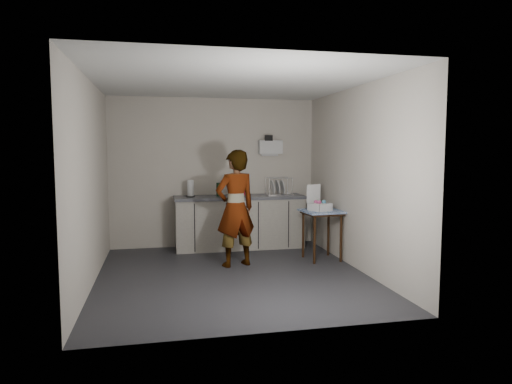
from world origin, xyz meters
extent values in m
plane|color=#2C2C32|center=(0.00, 0.00, 0.00)|extent=(4.00, 4.00, 0.00)
cube|color=beige|center=(0.00, 1.99, 1.30)|extent=(3.60, 0.02, 2.60)
cube|color=beige|center=(1.79, 0.00, 1.30)|extent=(0.02, 4.00, 2.60)
cube|color=beige|center=(-1.79, 0.00, 1.30)|extent=(0.02, 4.00, 2.60)
cube|color=white|center=(0.00, 0.00, 2.60)|extent=(3.60, 4.00, 0.01)
cube|color=black|center=(0.40, 1.70, 0.04)|extent=(2.20, 0.52, 0.08)
cube|color=beige|center=(0.40, 1.70, 0.43)|extent=(2.20, 0.58, 0.86)
cube|color=#45474E|center=(0.40, 1.70, 0.89)|extent=(2.24, 0.62, 0.05)
cube|color=black|center=(-0.40, 1.41, 0.43)|extent=(0.02, 0.01, 0.80)
cube|color=black|center=(0.13, 1.41, 0.43)|extent=(0.02, 0.01, 0.80)
cube|color=black|center=(0.67, 1.41, 0.43)|extent=(0.01, 0.01, 0.80)
cube|color=black|center=(1.20, 1.41, 0.43)|extent=(0.02, 0.01, 0.80)
cube|color=white|center=(1.00, 1.92, 1.75)|extent=(0.42, 0.16, 0.24)
cube|color=white|center=(1.00, 1.97, 1.61)|extent=(0.30, 0.06, 0.04)
cube|color=black|center=(0.95, 1.83, 1.91)|extent=(0.14, 0.02, 0.10)
cylinder|color=#341A0B|center=(1.30, 0.36, 0.35)|extent=(0.04, 0.04, 0.71)
cylinder|color=#341A0B|center=(1.74, 0.40, 0.35)|extent=(0.04, 0.04, 0.71)
cylinder|color=#341A0B|center=(1.26, 0.80, 0.35)|extent=(0.04, 0.04, 0.71)
cylinder|color=#341A0B|center=(1.70, 0.83, 0.35)|extent=(0.04, 0.04, 0.71)
cube|color=#341A0B|center=(1.50, 0.60, 0.73)|extent=(0.57, 0.57, 0.04)
cube|color=navy|center=(1.50, 0.60, 0.76)|extent=(0.64, 0.64, 0.03)
imported|color=#B2A593|center=(0.13, 0.50, 0.85)|extent=(0.72, 0.59, 1.71)
imported|color=black|center=(0.34, 1.69, 1.07)|extent=(0.17, 0.17, 0.32)
cylinder|color=red|center=(0.47, 1.72, 0.97)|extent=(0.06, 0.06, 0.12)
cylinder|color=black|center=(0.03, 1.71, 1.03)|extent=(0.07, 0.07, 0.23)
cylinder|color=black|center=(-0.44, 1.71, 0.92)|extent=(0.16, 0.16, 0.01)
cylinder|color=white|center=(-0.44, 1.71, 1.06)|extent=(0.11, 0.11, 0.27)
cube|color=silver|center=(1.10, 1.71, 0.92)|extent=(0.45, 0.34, 0.02)
cylinder|color=silver|center=(0.90, 1.56, 1.08)|extent=(0.01, 0.01, 0.29)
cylinder|color=silver|center=(1.31, 1.56, 1.08)|extent=(0.01, 0.01, 0.29)
cylinder|color=silver|center=(0.90, 1.85, 1.08)|extent=(0.01, 0.01, 0.29)
cylinder|color=silver|center=(1.31, 1.85, 1.08)|extent=(0.01, 0.01, 0.29)
cylinder|color=white|center=(0.99, 1.71, 1.06)|extent=(0.06, 0.25, 0.25)
cylinder|color=white|center=(1.08, 1.71, 1.06)|extent=(0.06, 0.25, 0.25)
cylinder|color=white|center=(1.17, 1.71, 1.06)|extent=(0.06, 0.25, 0.25)
cube|color=white|center=(1.46, 0.59, 0.78)|extent=(0.37, 0.37, 0.01)
cube|color=white|center=(1.51, 0.47, 0.83)|extent=(0.26, 0.12, 0.10)
cube|color=white|center=(1.41, 0.71, 0.83)|extent=(0.26, 0.12, 0.10)
cube|color=white|center=(1.34, 0.54, 0.83)|extent=(0.12, 0.26, 0.10)
cube|color=white|center=(1.59, 0.64, 0.83)|extent=(0.12, 0.26, 0.10)
cube|color=white|center=(1.40, 0.72, 1.03)|extent=(0.26, 0.12, 0.28)
cylinder|color=white|center=(1.46, 0.59, 0.83)|extent=(0.19, 0.19, 0.10)
sphere|color=#DF5296|center=(1.43, 0.54, 0.90)|extent=(0.06, 0.06, 0.06)
sphere|color=#4FA8D6|center=(1.52, 0.57, 0.90)|extent=(0.06, 0.06, 0.06)
sphere|color=#50C276|center=(1.44, 0.63, 0.90)|extent=(0.06, 0.06, 0.06)
sphere|color=#DF5296|center=(1.41, 0.61, 0.90)|extent=(0.06, 0.06, 0.06)
camera|label=1|loc=(-0.97, -6.01, 1.72)|focal=32.00mm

